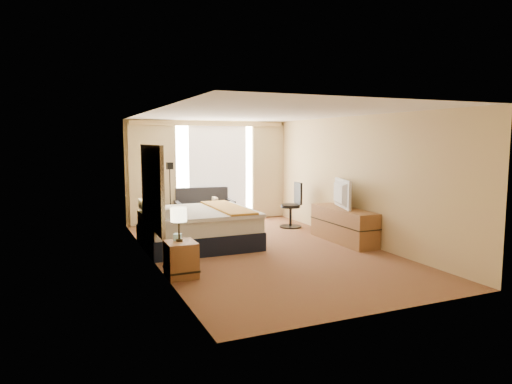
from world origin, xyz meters
name	(u,v)px	position (x,y,z in m)	size (l,w,h in m)	color
floor	(263,250)	(0.00, 0.00, 0.00)	(4.20, 7.00, 0.02)	maroon
ceiling	(263,114)	(0.00, 0.00, 2.60)	(4.20, 7.00, 0.02)	silver
wall_back	(208,171)	(0.00, 3.50, 1.30)	(4.20, 0.02, 2.60)	tan
wall_front	(383,208)	(0.00, -3.50, 1.30)	(4.20, 0.02, 2.60)	tan
wall_left	(152,188)	(-2.10, 0.00, 1.30)	(0.02, 7.00, 2.60)	tan
wall_right	(355,179)	(2.10, 0.00, 1.30)	(0.02, 7.00, 2.60)	tan
headboard	(152,187)	(-2.06, 0.20, 1.28)	(0.06, 1.85, 1.50)	black
nightstand_left	(181,259)	(-1.87, -1.05, 0.28)	(0.45, 0.52, 0.55)	#975836
nightstand_right	(151,230)	(-1.87, 1.45, 0.28)	(0.45, 0.52, 0.55)	#975836
media_dresser	(343,225)	(1.83, 0.00, 0.35)	(0.50, 1.80, 0.70)	#975836
window	(218,170)	(0.25, 3.47, 1.32)	(2.30, 0.02, 2.30)	white
curtains	(209,167)	(0.00, 3.39, 1.41)	(4.12, 0.19, 2.56)	beige
bed	(197,227)	(-1.06, 0.85, 0.38)	(2.13, 1.95, 1.04)	black
loveseat	(204,212)	(-0.26, 3.04, 0.30)	(1.51, 0.90, 0.91)	#561822
floor_lamp	(170,182)	(-1.15, 2.84, 1.12)	(0.20, 0.20, 1.58)	black
desk_chair	(293,207)	(1.61, 1.83, 0.49)	(0.53, 0.53, 1.09)	black
lamp_left	(179,215)	(-1.88, -1.01, 0.96)	(0.25, 0.25, 0.53)	black
lamp_right	(149,196)	(-1.89, 1.42, 0.98)	(0.27, 0.27, 0.56)	black
tissue_box	(178,237)	(-1.89, -0.94, 0.60)	(0.12, 0.12, 0.11)	#96CCE9
telephone	(155,214)	(-1.76, 1.53, 0.58)	(0.18, 0.14, 0.07)	black
television	(338,193)	(1.78, 0.16, 1.00)	(1.04, 0.14, 0.60)	black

